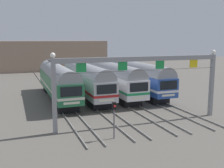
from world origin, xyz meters
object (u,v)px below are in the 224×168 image
Objects in this scene: commuter_train_stainless at (86,78)px; commuter_train_white at (112,77)px; commuter_train_blue at (136,76)px; yard_signal_mast at (114,113)px; catenary_gantry at (142,71)px; commuter_train_green at (58,80)px.

commuter_train_stainless is 3.88m from commuter_train_white.
commuter_train_blue reaches higher than yard_signal_mast.
catenary_gantry is at bearing -113.32° from commuter_train_blue.
commuter_train_blue is at bearing 59.48° from yard_signal_mast.
commuter_train_white reaches higher than commuter_train_stainless.
yard_signal_mast is (-1.94, -16.45, -0.53)m from commuter_train_stainless.
commuter_train_white is (7.76, 0.00, 0.00)m from commuter_train_green.
commuter_train_white is 1.00× the size of commuter_train_blue.
commuter_train_stainless is at bearing -0.06° from commuter_train_green.
commuter_train_blue is 1.07× the size of catenary_gantry.
commuter_train_white is at bearing 81.82° from catenary_gantry.
commuter_train_blue is at bearing 0.03° from commuter_train_stainless.
commuter_train_stainless is 7.76m from commuter_train_blue.
yard_signal_mast is (-9.70, -16.45, -0.53)m from commuter_train_blue.
catenary_gantry is (-5.82, -13.50, 2.40)m from commuter_train_blue.
yard_signal_mast is at bearing -96.73° from commuter_train_stainless.
commuter_train_green and commuter_train_white have the same top height.
commuter_train_white is at bearing 0.00° from commuter_train_green.
catenary_gantry is (5.82, -13.50, 2.40)m from commuter_train_green.
commuter_train_white is at bearing 180.00° from commuter_train_blue.
commuter_train_white and commuter_train_blue have the same top height.
commuter_train_green is at bearing 113.32° from catenary_gantry.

